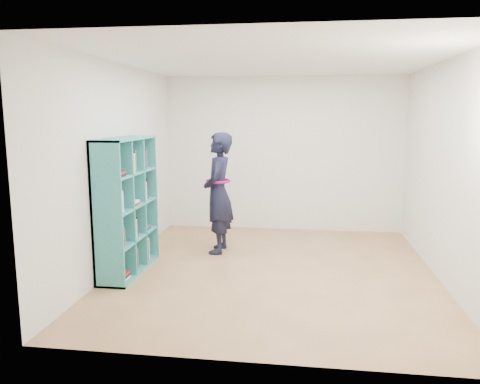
# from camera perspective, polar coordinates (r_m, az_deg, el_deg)

# --- Properties ---
(floor) EXTENTS (4.50, 4.50, 0.00)m
(floor) POSITION_cam_1_polar(r_m,az_deg,el_deg) (6.04, 4.06, -9.57)
(floor) COLOR olive
(floor) RESTS_ON ground
(ceiling) EXTENTS (4.50, 4.50, 0.00)m
(ceiling) POSITION_cam_1_polar(r_m,az_deg,el_deg) (5.75, 4.37, 15.77)
(ceiling) COLOR white
(ceiling) RESTS_ON wall_back
(wall_left) EXTENTS (0.02, 4.50, 2.60)m
(wall_left) POSITION_cam_1_polar(r_m,az_deg,el_deg) (6.20, -14.59, 2.99)
(wall_left) COLOR silver
(wall_left) RESTS_ON floor
(wall_right) EXTENTS (0.02, 4.50, 2.60)m
(wall_right) POSITION_cam_1_polar(r_m,az_deg,el_deg) (5.97, 23.77, 2.25)
(wall_right) COLOR silver
(wall_right) RESTS_ON floor
(wall_back) EXTENTS (4.00, 0.02, 2.60)m
(wall_back) POSITION_cam_1_polar(r_m,az_deg,el_deg) (7.98, 5.26, 4.61)
(wall_back) COLOR silver
(wall_back) RESTS_ON floor
(wall_front) EXTENTS (4.00, 0.02, 2.60)m
(wall_front) POSITION_cam_1_polar(r_m,az_deg,el_deg) (3.53, 1.85, -1.37)
(wall_front) COLOR silver
(wall_front) RESTS_ON floor
(bookshelf) EXTENTS (0.37, 1.26, 1.69)m
(bookshelf) POSITION_cam_1_polar(r_m,az_deg,el_deg) (5.98, -13.85, -1.78)
(bookshelf) COLOR #277C75
(bookshelf) RESTS_ON floor
(person) EXTENTS (0.42, 0.64, 1.72)m
(person) POSITION_cam_1_polar(r_m,az_deg,el_deg) (6.65, -2.66, -0.12)
(person) COLOR black
(person) RESTS_ON floor
(smartphone) EXTENTS (0.03, 0.09, 0.12)m
(smartphone) POSITION_cam_1_polar(r_m,az_deg,el_deg) (6.74, -3.67, 0.97)
(smartphone) COLOR silver
(smartphone) RESTS_ON person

